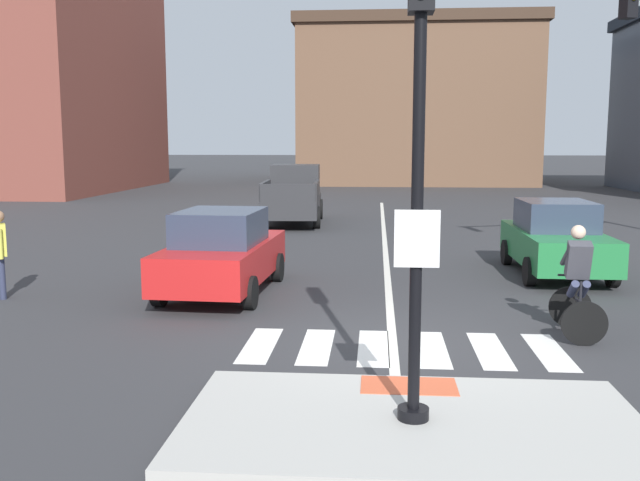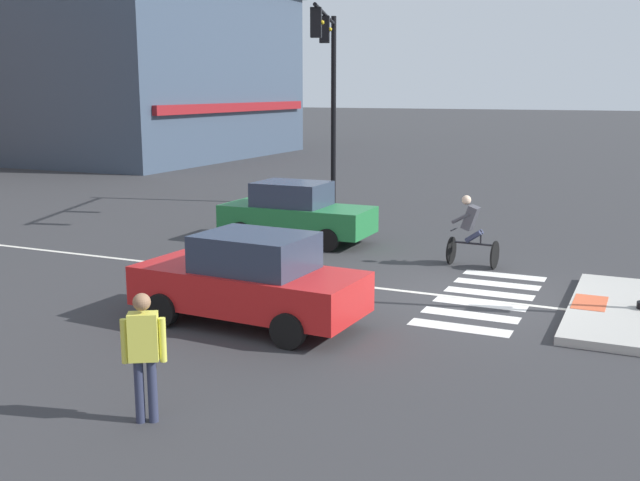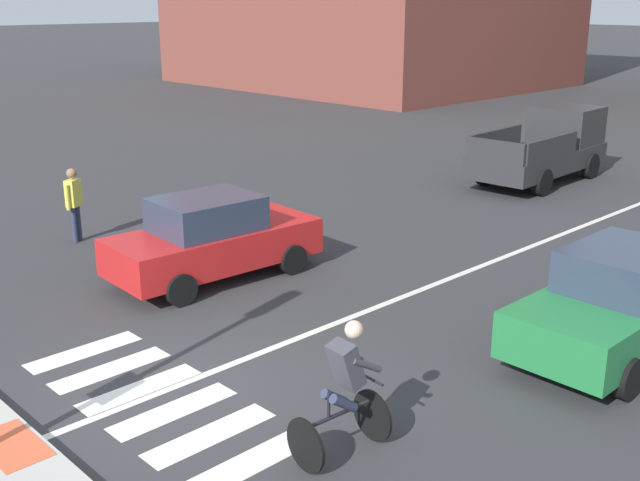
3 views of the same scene
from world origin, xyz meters
TOP-DOWN VIEW (x-y plane):
  - ground_plane at (0.00, 0.00)m, footprint 300.00×300.00m
  - tactile_pad_front at (0.00, -2.29)m, footprint 1.10×0.60m
  - crosswalk_stripe_a at (-2.06, -0.31)m, footprint 0.44×1.80m
  - crosswalk_stripe_b at (-1.23, -0.31)m, footprint 0.44×1.80m
  - crosswalk_stripe_c at (-0.41, -0.31)m, footprint 0.44×1.80m
  - crosswalk_stripe_d at (0.41, -0.31)m, footprint 0.44×1.80m
  - crosswalk_stripe_e at (1.23, -0.31)m, footprint 0.44×1.80m
  - crosswalk_stripe_f at (2.06, -0.31)m, footprint 0.44×1.80m
  - lane_centre_line at (-0.13, 10.00)m, footprint 0.14×28.00m
  - traffic_light_mast at (8.43, 6.80)m, footprint 5.80×2.11m
  - building_corner_right at (23.94, 29.09)m, footprint 18.49×19.78m
  - car_red_westbound_near at (-3.36, 3.13)m, footprint 2.00×4.18m
  - car_green_eastbound_mid at (3.58, 5.65)m, footprint 1.85×4.10m
  - cyclist at (2.67, 0.62)m, footprint 0.74×1.14m
  - pedestrian_at_curb_left at (-7.41, 2.33)m, footprint 0.37×0.49m

SIDE VIEW (x-z plane):
  - ground_plane at x=0.00m, z-range 0.00..0.00m
  - crosswalk_stripe_a at x=-2.06m, z-range 0.00..0.01m
  - crosswalk_stripe_b at x=-1.23m, z-range 0.00..0.01m
  - crosswalk_stripe_c at x=-0.41m, z-range 0.00..0.01m
  - crosswalk_stripe_d at x=0.41m, z-range 0.00..0.01m
  - crosswalk_stripe_e at x=1.23m, z-range 0.00..0.01m
  - crosswalk_stripe_f at x=2.06m, z-range 0.00..0.01m
  - lane_centre_line at x=-0.13m, z-range 0.00..0.01m
  - tactile_pad_front at x=0.00m, z-range 0.15..0.16m
  - car_red_westbound_near at x=-3.36m, z-range -0.01..1.63m
  - car_green_eastbound_mid at x=3.58m, z-range -0.01..1.63m
  - cyclist at x=2.67m, z-range 0.03..1.71m
  - pedestrian_at_curb_left at x=-7.41m, z-range 0.15..1.82m
  - traffic_light_mast at x=8.43m, z-range 1.34..7.94m
  - building_corner_right at x=23.94m, z-range 0.02..10.77m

